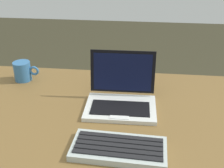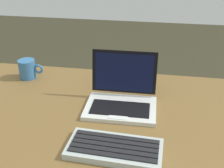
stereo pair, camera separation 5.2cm
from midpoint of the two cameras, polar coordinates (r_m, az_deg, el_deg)
name	(u,v)px [view 2 (the right image)]	position (r m, az deg, el deg)	size (l,w,h in m)	color
desk	(131,128)	(1.12, 5.22, -8.96)	(1.48, 0.73, 0.71)	brown
laptop_front	(122,97)	(1.10, 3.33, -2.72)	(0.27, 0.22, 0.20)	silver
external_keyboard	(114,149)	(0.89, 2.22, -12.96)	(0.30, 0.15, 0.03)	#B5C1BD
coffee_mug	(28,69)	(1.37, -15.63, 2.92)	(0.12, 0.08, 0.09)	teal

